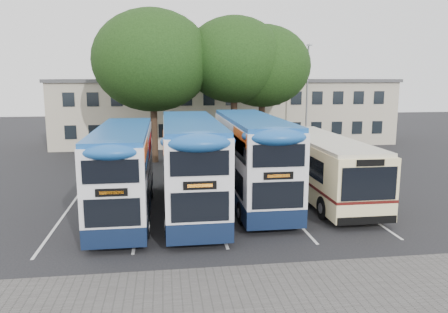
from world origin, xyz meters
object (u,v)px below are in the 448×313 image
at_px(tree_left, 152,61).
at_px(tree_right, 262,66).
at_px(tree_mid, 234,60).
at_px(bus_single, 321,163).
at_px(lamp_post, 307,93).
at_px(bus_dd_right, 252,155).
at_px(bus_dd_left, 124,167).
at_px(bus_dd_mid, 191,161).

xyz_separation_m(tree_left, tree_right, (8.46, 0.93, -0.36)).
distance_m(tree_left, tree_mid, 6.10).
bearing_deg(bus_single, lamp_post, 74.92).
bearing_deg(tree_mid, bus_dd_right, -94.66).
bearing_deg(bus_dd_left, tree_left, 84.92).
distance_m(tree_left, bus_single, 15.46).
distance_m(lamp_post, bus_dd_left, 21.06).
bearing_deg(tree_right, bus_single, -87.40).
bearing_deg(tree_right, bus_dd_left, -124.77).
height_order(lamp_post, tree_left, tree_left).
relative_size(tree_left, bus_dd_right, 1.07).
bearing_deg(tree_mid, lamp_post, 21.03).
bearing_deg(tree_left, bus_dd_mid, -81.23).
relative_size(tree_mid, bus_dd_left, 1.11).
distance_m(tree_mid, bus_single, 13.02).
xyz_separation_m(lamp_post, tree_left, (-12.74, -2.67, 2.48)).
bearing_deg(lamp_post, bus_single, -105.08).
bearing_deg(bus_dd_right, tree_mid, 85.34).
xyz_separation_m(bus_dd_mid, bus_dd_right, (3.20, 1.16, -0.01)).
bearing_deg(lamp_post, bus_dd_right, -118.19).
xyz_separation_m(lamp_post, tree_right, (-4.28, -1.73, 2.12)).
xyz_separation_m(lamp_post, bus_dd_mid, (-10.79, -15.33, -2.66)).
relative_size(bus_dd_left, bus_single, 0.91).
relative_size(lamp_post, tree_left, 0.80).
height_order(bus_dd_left, bus_dd_right, bus_dd_right).
distance_m(lamp_post, bus_single, 14.70).
bearing_deg(bus_single, bus_dd_left, -170.27).
height_order(tree_mid, bus_dd_mid, tree_mid).
bearing_deg(bus_dd_left, bus_dd_mid, 4.67).
height_order(lamp_post, tree_mid, tree_mid).
xyz_separation_m(tree_mid, bus_dd_left, (-7.24, -13.03, -5.39)).
bearing_deg(tree_left, bus_dd_right, -65.88).
bearing_deg(bus_dd_mid, bus_single, 11.91).
bearing_deg(bus_dd_right, tree_right, 75.07).
distance_m(tree_right, bus_dd_right, 13.73).
bearing_deg(tree_left, bus_single, -51.11).
height_order(tree_left, tree_right, tree_left).
relative_size(tree_mid, bus_dd_right, 1.04).
xyz_separation_m(tree_left, bus_dd_right, (5.15, -11.50, -5.14)).
bearing_deg(tree_left, tree_right, 6.29).
relative_size(bus_dd_left, bus_dd_right, 0.93).
bearing_deg(bus_dd_mid, tree_left, 98.77).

